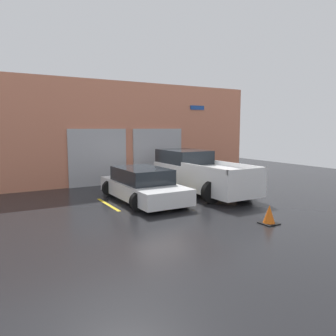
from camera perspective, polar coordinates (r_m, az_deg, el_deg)
name	(u,v)px	position (r m, az deg, el deg)	size (l,w,h in m)	color
ground_plane	(162,192)	(13.98, -1.05, -4.26)	(28.00, 28.00, 0.00)	black
shophouse_building	(130,133)	(16.67, -6.60, 6.02)	(14.05, 0.68, 4.97)	#D17A5B
pickup_truck	(199,173)	(13.95, 5.38, -0.86)	(2.41, 5.35, 1.74)	white
sedan_white	(142,185)	(12.40, -4.46, -3.01)	(2.23, 4.42, 1.23)	white
parking_stripe_far_left	(108,205)	(11.96, -10.38, -6.28)	(0.12, 2.20, 0.01)	gold
parking_stripe_left	(174,197)	(13.12, 1.10, -4.99)	(0.12, 2.20, 0.01)	gold
parking_stripe_centre	(228,190)	(14.71, 10.37, -3.79)	(0.12, 2.20, 0.01)	gold
traffic_cone	(269,215)	(9.87, 17.21, -7.86)	(0.47, 0.47, 0.55)	black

